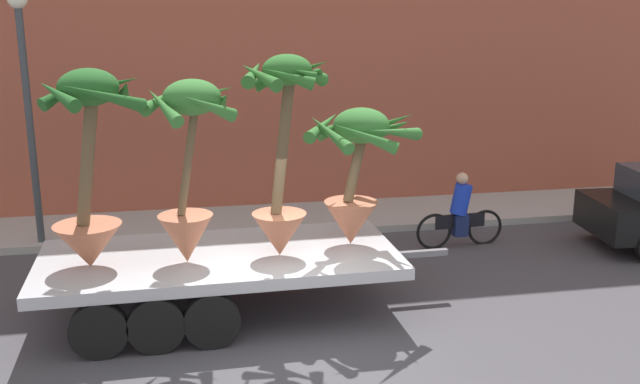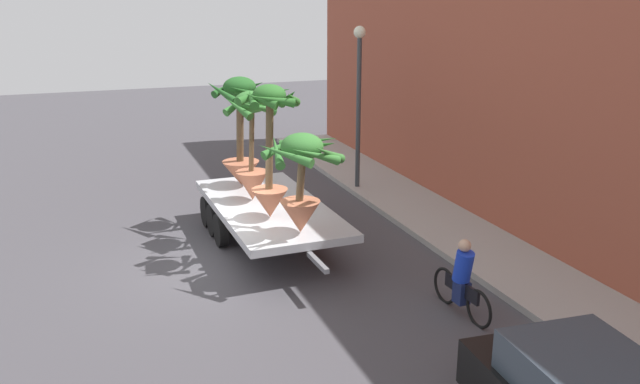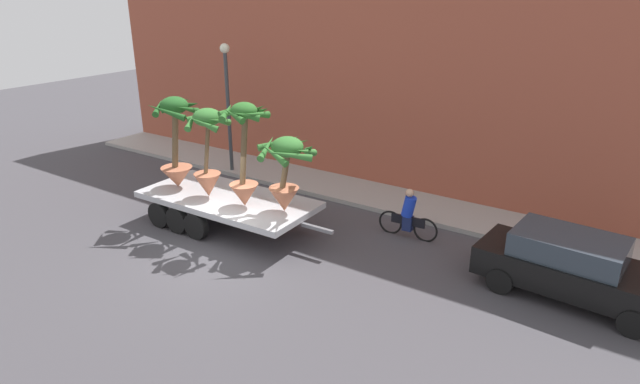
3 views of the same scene
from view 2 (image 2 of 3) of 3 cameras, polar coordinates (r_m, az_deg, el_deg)
ground_plane at (r=15.10m, az=-8.73°, el=-6.44°), size 60.00×60.00×0.00m
sidewalk at (r=17.22m, az=11.54°, el=-3.35°), size 24.00×2.20×0.15m
building_facade at (r=17.23m, az=17.36°, el=11.73°), size 24.00×1.20×9.22m
flatbed_trailer at (r=16.38m, az=-4.61°, el=-1.55°), size 6.51×2.61×0.98m
potted_palm_rear at (r=17.37m, az=-6.85°, el=5.04°), size 1.55×1.65×2.89m
potted_palm_middle at (r=14.70m, az=-4.33°, el=3.67°), size 1.46×1.46×3.05m
potted_palm_front at (r=13.75m, az=-1.60°, el=1.33°), size 1.90×1.89×2.19m
potted_palm_extra at (r=16.03m, az=-5.84°, el=4.20°), size 1.42×1.41×2.72m
cyclist at (r=12.94m, az=12.14°, el=-7.50°), size 1.84×0.36×1.54m
street_lamp at (r=19.91m, az=3.36°, el=9.05°), size 0.36×0.36×4.83m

